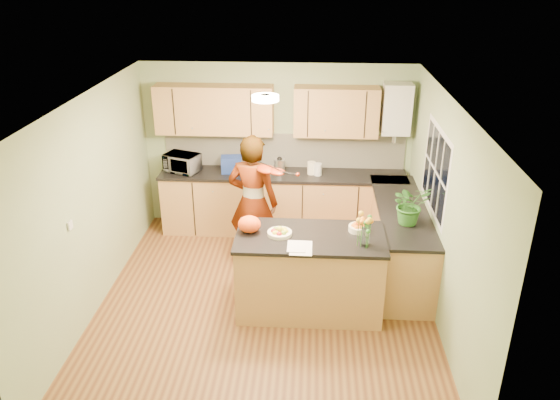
{
  "coord_description": "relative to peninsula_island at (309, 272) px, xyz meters",
  "views": [
    {
      "loc": [
        0.53,
        -5.55,
        3.87
      ],
      "look_at": [
        0.15,
        0.5,
        1.16
      ],
      "focal_mm": 35.0,
      "sensor_mm": 36.0,
      "label": 1
    }
  ],
  "objects": [
    {
      "name": "flower_vase",
      "position": [
        0.6,
        -0.18,
        0.78
      ],
      "size": [
        0.24,
        0.24,
        0.44
      ],
      "rotation": [
        0.0,
        0.0,
        0.13
      ],
      "color": "silver",
      "rests_on": "peninsula_island"
    },
    {
      "name": "light_switch",
      "position": [
        -2.51,
        -0.54,
        0.81
      ],
      "size": [
        0.02,
        0.09,
        0.09
      ],
      "primitive_type": "cube",
      "color": "silver",
      "rests_on": "wall_left"
    },
    {
      "name": "kettle",
      "position": [
        -0.48,
        2.0,
        0.57
      ],
      "size": [
        0.16,
        0.16,
        0.3
      ],
      "rotation": [
        0.0,
        0.0,
        -0.2
      ],
      "color": "silver",
      "rests_on": "back_counter"
    },
    {
      "name": "upper_cabinets",
      "position": [
        -0.71,
        2.14,
        1.36
      ],
      "size": [
        3.2,
        0.34,
        0.7
      ],
      "color": "#B17C46",
      "rests_on": "wall_back"
    },
    {
      "name": "right_counter",
      "position": [
        1.17,
        0.91,
        -0.02
      ],
      "size": [
        0.62,
        2.24,
        0.94
      ],
      "color": "#B17C46",
      "rests_on": "floor"
    },
    {
      "name": "wall_right",
      "position": [
        1.47,
        0.06,
        0.76
      ],
      "size": [
        0.02,
        4.5,
        2.5
      ],
      "primitive_type": "cube",
      "color": "gray",
      "rests_on": "floor"
    },
    {
      "name": "back_counter",
      "position": [
        -0.43,
        2.01,
        -0.02
      ],
      "size": [
        3.64,
        0.62,
        0.94
      ],
      "color": "#B17C46",
      "rests_on": "floor"
    },
    {
      "name": "wall_back",
      "position": [
        -0.53,
        2.31,
        0.76
      ],
      "size": [
        4.0,
        0.02,
        2.5
      ],
      "primitive_type": "cube",
      "color": "gray",
      "rests_on": "floor"
    },
    {
      "name": "floor",
      "position": [
        -0.53,
        0.06,
        -0.49
      ],
      "size": [
        4.5,
        4.5,
        0.0
      ],
      "primitive_type": "plane",
      "color": "brown",
      "rests_on": "ground"
    },
    {
      "name": "orange_bowl",
      "position": [
        0.55,
        0.15,
        0.54
      ],
      "size": [
        0.23,
        0.23,
        0.13
      ],
      "color": "#FAEFC8",
      "rests_on": "peninsula_island"
    },
    {
      "name": "boiler",
      "position": [
        1.17,
        2.15,
        1.41
      ],
      "size": [
        0.4,
        0.3,
        0.86
      ],
      "color": "silver",
      "rests_on": "wall_back"
    },
    {
      "name": "ceiling_lamp",
      "position": [
        -0.53,
        0.36,
        1.97
      ],
      "size": [
        0.3,
        0.3,
        0.07
      ],
      "color": "#FFEABF",
      "rests_on": "ceiling"
    },
    {
      "name": "violin",
      "position": [
        -0.56,
        0.75,
        0.99
      ],
      "size": [
        0.7,
        0.6,
        0.17
      ],
      "primitive_type": null,
      "rotation": [
        0.17,
        0.0,
        -0.61
      ],
      "color": "#4E1804",
      "rests_on": "violinist"
    },
    {
      "name": "splashback",
      "position": [
        -0.43,
        2.3,
        0.71
      ],
      "size": [
        3.6,
        0.02,
        0.52
      ],
      "primitive_type": "cube",
      "color": "beige",
      "rests_on": "back_counter"
    },
    {
      "name": "fruit_dish",
      "position": [
        -0.35,
        0.0,
        0.53
      ],
      "size": [
        0.28,
        0.28,
        0.1
      ],
      "color": "#FAEFC8",
      "rests_on": "peninsula_island"
    },
    {
      "name": "window_right",
      "position": [
        1.46,
        0.66,
        1.06
      ],
      "size": [
        0.01,
        1.3,
        1.05
      ],
      "color": "silver",
      "rests_on": "wall_right"
    },
    {
      "name": "blue_box",
      "position": [
        -1.19,
        2.02,
        0.57
      ],
      "size": [
        0.32,
        0.26,
        0.24
      ],
      "primitive_type": "cube",
      "rotation": [
        0.0,
        0.0,
        0.13
      ],
      "color": "navy",
      "rests_on": "back_counter"
    },
    {
      "name": "wall_front",
      "position": [
        -0.53,
        -2.19,
        0.76
      ],
      "size": [
        4.0,
        0.02,
        2.5
      ],
      "primitive_type": "cube",
      "color": "gray",
      "rests_on": "floor"
    },
    {
      "name": "violinist",
      "position": [
        -0.76,
        0.97,
        0.43
      ],
      "size": [
        0.76,
        0.58,
        1.85
      ],
      "primitive_type": "imported",
      "rotation": [
        0.0,
        0.0,
        2.91
      ],
      "color": "#EDA991",
      "rests_on": "floor"
    },
    {
      "name": "jar_cream",
      "position": [
        -0.01,
        2.01,
        0.54
      ],
      "size": [
        0.15,
        0.15,
        0.19
      ],
      "primitive_type": "cylinder",
      "rotation": [
        0.0,
        0.0,
        0.33
      ],
      "color": "#FAEFC8",
      "rests_on": "back_counter"
    },
    {
      "name": "microwave",
      "position": [
        -1.93,
        2.0,
        0.59
      ],
      "size": [
        0.57,
        0.48,
        0.27
      ],
      "primitive_type": "imported",
      "rotation": [
        0.0,
        0.0,
        -0.36
      ],
      "color": "silver",
      "rests_on": "back_counter"
    },
    {
      "name": "papers",
      "position": [
        -0.1,
        -0.3,
        0.49
      ],
      "size": [
        0.24,
        0.33,
        0.01
      ],
      "primitive_type": "cube",
      "color": "white",
      "rests_on": "peninsula_island"
    },
    {
      "name": "ceiling",
      "position": [
        -0.53,
        0.06,
        2.01
      ],
      "size": [
        4.0,
        4.5,
        0.02
      ],
      "primitive_type": "cube",
      "color": "white",
      "rests_on": "wall_back"
    },
    {
      "name": "orange_bag",
      "position": [
        -0.7,
        0.05,
        0.59
      ],
      "size": [
        0.33,
        0.31,
        0.2
      ],
      "primitive_type": "ellipsoid",
      "rotation": [
        0.0,
        0.0,
        -0.4
      ],
      "color": "#FF4D15",
      "rests_on": "peninsula_island"
    },
    {
      "name": "potted_plant",
      "position": [
        1.17,
        0.46,
        0.7
      ],
      "size": [
        0.55,
        0.51,
        0.5
      ],
      "primitive_type": "imported",
      "rotation": [
        0.0,
        0.0,
        0.33
      ],
      "color": "#2E6D24",
      "rests_on": "right_counter"
    },
    {
      "name": "jar_white",
      "position": [
        0.08,
        1.97,
        0.54
      ],
      "size": [
        0.14,
        0.14,
        0.18
      ],
      "primitive_type": "cylinder",
      "rotation": [
        0.0,
        0.0,
        -0.21
      ],
      "color": "silver",
      "rests_on": "back_counter"
    },
    {
      "name": "peninsula_island",
      "position": [
        0.0,
        0.0,
        0.0
      ],
      "size": [
        1.7,
        0.87,
        0.98
      ],
      "color": "#B17C46",
      "rests_on": "floor"
    },
    {
      "name": "wall_left",
      "position": [
        -2.53,
        0.06,
        0.76
      ],
      "size": [
        0.02,
        4.5,
        2.5
      ],
      "primitive_type": "cube",
      "color": "gray",
      "rests_on": "floor"
    }
  ]
}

